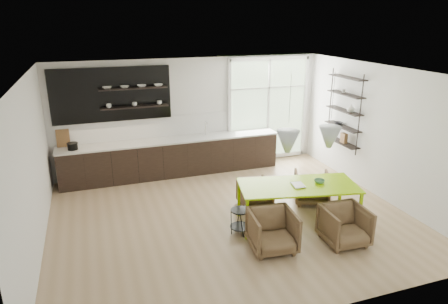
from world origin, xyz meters
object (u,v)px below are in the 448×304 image
(armchair_front_left, at_px, (273,231))
(armchair_front_right, at_px, (345,225))
(wire_stool, at_px, (240,218))
(dining_table, at_px, (298,188))
(armchair_back_right, at_px, (312,187))
(armchair_back_left, at_px, (255,193))

(armchair_front_left, bearing_deg, armchair_front_right, -4.06)
(armchair_front_right, relative_size, wire_stool, 1.58)
(dining_table, height_order, armchair_back_right, dining_table)
(dining_table, distance_m, armchair_front_left, 1.17)
(armchair_front_right, bearing_deg, armchair_back_right, 81.65)
(armchair_front_left, bearing_deg, dining_table, 44.83)
(dining_table, xyz_separation_m, armchair_front_left, (-0.85, -0.69, -0.41))
(armchair_front_left, bearing_deg, armchair_back_right, 47.57)
(dining_table, xyz_separation_m, armchair_back_left, (-0.47, 0.96, -0.46))
(armchair_front_right, distance_m, wire_stool, 1.87)
(armchair_back_right, distance_m, wire_stool, 2.10)
(armchair_front_right, bearing_deg, wire_stool, 153.14)
(armchair_back_right, xyz_separation_m, armchair_front_left, (-1.63, -1.45, 0.02))
(armchair_front_left, xyz_separation_m, armchair_front_right, (1.30, -0.23, -0.01))
(armchair_back_right, height_order, wire_stool, armchair_back_right)
(dining_table, xyz_separation_m, wire_stool, (-1.18, 0.01, -0.45))
(armchair_front_left, xyz_separation_m, wire_stool, (-0.33, 0.70, -0.05))
(armchair_back_left, distance_m, armchair_front_right, 2.09)
(armchair_back_left, xyz_separation_m, wire_stool, (-0.70, -0.95, 0.01))
(armchair_front_right, bearing_deg, dining_table, 119.01)
(armchair_back_left, relative_size, wire_stool, 1.37)
(armchair_back_left, distance_m, armchair_front_left, 1.69)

